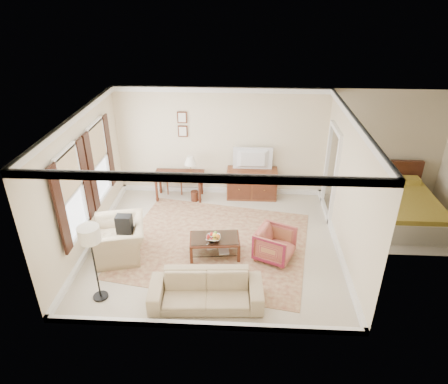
# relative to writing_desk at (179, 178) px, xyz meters

# --- Properties ---
(room_shell) EXTENTS (5.51, 5.01, 2.91)m
(room_shell) POSITION_rel_writing_desk_xyz_m (1.09, -2.08, 1.87)
(room_shell) COLOR beige
(room_shell) RESTS_ON ground
(annex_bedroom) EXTENTS (3.00, 2.70, 2.90)m
(annex_bedroom) POSITION_rel_writing_desk_xyz_m (5.58, -0.93, -0.26)
(annex_bedroom) COLOR beige
(annex_bedroom) RESTS_ON ground
(window_front) EXTENTS (0.12, 1.56, 1.80)m
(window_front) POSITION_rel_writing_desk_xyz_m (-1.61, -2.78, 0.95)
(window_front) COLOR #CCB284
(window_front) RESTS_ON room_shell
(window_rear) EXTENTS (0.12, 1.56, 1.80)m
(window_rear) POSITION_rel_writing_desk_xyz_m (-1.61, -1.18, 0.95)
(window_rear) COLOR #CCB284
(window_rear) RESTS_ON room_shell
(doorway) EXTENTS (0.10, 1.12, 2.25)m
(doorway) POSITION_rel_writing_desk_xyz_m (3.80, -0.58, 0.48)
(doorway) COLOR white
(doorway) RESTS_ON room_shell
(rug) EXTENTS (4.50, 4.04, 0.01)m
(rug) POSITION_rel_writing_desk_xyz_m (1.10, -2.09, -0.59)
(rug) COLOR maroon
(rug) RESTS_ON room_shell
(writing_desk) EXTENTS (1.30, 0.65, 0.71)m
(writing_desk) POSITION_rel_writing_desk_xyz_m (0.00, 0.00, 0.00)
(writing_desk) COLOR #502517
(writing_desk) RESTS_ON room_shell
(desk_chair) EXTENTS (0.53, 0.53, 1.05)m
(desk_chair) POSITION_rel_writing_desk_xyz_m (-0.17, 0.35, -0.07)
(desk_chair) COLOR brown
(desk_chair) RESTS_ON room_shell
(desk_lamp) EXTENTS (0.32, 0.32, 0.50)m
(desk_lamp) POSITION_rel_writing_desk_xyz_m (0.32, 0.00, 0.36)
(desk_lamp) COLOR silver
(desk_lamp) RESTS_ON writing_desk
(framed_prints) EXTENTS (0.25, 0.04, 0.68)m
(framed_prints) POSITION_rel_writing_desk_xyz_m (0.10, 0.39, 1.34)
(framed_prints) COLOR #502517
(framed_prints) RESTS_ON room_shell
(sideboard) EXTENTS (1.32, 0.51, 0.81)m
(sideboard) POSITION_rel_writing_desk_xyz_m (1.93, 0.14, -0.19)
(sideboard) COLOR brown
(sideboard) RESTS_ON room_shell
(tv) EXTENTS (0.98, 0.56, 0.13)m
(tv) POSITION_rel_writing_desk_xyz_m (1.93, 0.12, 0.70)
(tv) COLOR black
(tv) RESTS_ON sideboard
(coffee_table) EXTENTS (1.10, 0.71, 0.44)m
(coffee_table) POSITION_rel_writing_desk_xyz_m (1.13, -2.49, -0.26)
(coffee_table) COLOR #502517
(coffee_table) RESTS_ON room_shell
(fruit_bowl) EXTENTS (0.42, 0.42, 0.10)m
(fruit_bowl) POSITION_rel_writing_desk_xyz_m (1.11, -2.57, -0.10)
(fruit_bowl) COLOR silver
(fruit_bowl) RESTS_ON coffee_table
(book_a) EXTENTS (0.28, 0.13, 0.38)m
(book_a) POSITION_rel_writing_desk_xyz_m (0.93, -2.43, -0.42)
(book_a) COLOR brown
(book_a) RESTS_ON coffee_table
(book_b) EXTENTS (0.28, 0.07, 0.38)m
(book_b) POSITION_rel_writing_desk_xyz_m (1.22, -2.57, -0.43)
(book_b) COLOR brown
(book_b) RESTS_ON coffee_table
(striped_armchair) EXTENTS (0.92, 0.95, 0.75)m
(striped_armchair) POSITION_rel_writing_desk_xyz_m (2.40, -2.52, -0.22)
(striped_armchair) COLOR maroon
(striped_armchair) RESTS_ON room_shell
(club_armchair) EXTENTS (1.04, 1.34, 1.03)m
(club_armchair) POSITION_rel_writing_desk_xyz_m (-0.87, -2.57, -0.08)
(club_armchair) COLOR tan
(club_armchair) RESTS_ON room_shell
(backpack) EXTENTS (0.24, 0.34, 0.40)m
(backpack) POSITION_rel_writing_desk_xyz_m (-0.74, -2.55, 0.17)
(backpack) COLOR black
(backpack) RESTS_ON club_armchair
(sofa) EXTENTS (2.06, 0.71, 0.79)m
(sofa) POSITION_rel_writing_desk_xyz_m (1.09, -3.95, -0.20)
(sofa) COLOR tan
(sofa) RESTS_ON room_shell
(floor_lamp) EXTENTS (0.38, 0.38, 1.55)m
(floor_lamp) POSITION_rel_writing_desk_xyz_m (-0.89, -3.90, 0.69)
(floor_lamp) COLOR black
(floor_lamp) RESTS_ON room_shell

